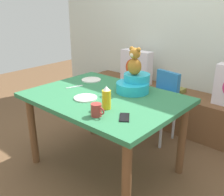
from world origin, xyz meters
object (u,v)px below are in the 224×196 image
at_px(ketchup_bottle, 106,98).
at_px(coffee_mug, 97,110).
at_px(book_stack, 176,90).
at_px(dinner_plate_near, 91,80).
at_px(pillow_floral_left, 136,67).
at_px(dinner_plate_far, 86,98).
at_px(infant_seat_teal, 134,84).
at_px(highchair, 159,97).
at_px(teddy_bear, 135,62).
at_px(dining_table, 105,106).
at_px(cell_phone, 124,117).

distance_m(ketchup_bottle, coffee_mug, 0.16).
distance_m(book_stack, dinner_plate_near, 1.13).
relative_size(pillow_floral_left, dinner_plate_near, 2.20).
height_order(coffee_mug, dinner_plate_far, coffee_mug).
relative_size(book_stack, dinner_plate_far, 1.00).
bearing_deg(infant_seat_teal, dinner_plate_far, -115.18).
bearing_deg(ketchup_bottle, highchair, 97.43).
bearing_deg(dinner_plate_far, teddy_bear, 64.79).
relative_size(pillow_floral_left, ketchup_bottle, 2.38).
bearing_deg(ketchup_bottle, pillow_floral_left, 118.33).
relative_size(dining_table, teddy_bear, 5.35).
bearing_deg(infant_seat_teal, book_stack, 94.16).
distance_m(highchair, teddy_bear, 0.74).
bearing_deg(pillow_floral_left, teddy_bear, -54.62).
xyz_separation_m(ketchup_bottle, coffee_mug, (0.04, -0.15, -0.04)).
distance_m(highchair, dinner_plate_far, 1.00).
xyz_separation_m(teddy_bear, dinner_plate_far, (-0.20, -0.42, -0.27)).
relative_size(dining_table, ketchup_bottle, 7.23).
bearing_deg(coffee_mug, teddy_bear, 101.48).
bearing_deg(highchair, dinner_plate_near, -131.52).
bearing_deg(pillow_floral_left, dinner_plate_far, -70.68).
distance_m(pillow_floral_left, dinner_plate_near, 0.99).
height_order(book_stack, cell_phone, cell_phone).
distance_m(coffee_mug, cell_phone, 0.21).
distance_m(dinner_plate_far, cell_phone, 0.50).
xyz_separation_m(pillow_floral_left, highchair, (0.64, -0.42, -0.16)).
height_order(teddy_bear, dinner_plate_far, teddy_bear).
relative_size(teddy_bear, cell_phone, 1.74).
xyz_separation_m(book_stack, ketchup_bottle, (0.16, -1.44, 0.34)).
bearing_deg(cell_phone, infant_seat_teal, 83.60).
bearing_deg(dinner_plate_near, pillow_floral_left, 98.08).
height_order(pillow_floral_left, cell_phone, pillow_floral_left).
distance_m(dining_table, dinner_plate_far, 0.20).
distance_m(pillow_floral_left, highchair, 0.78).
height_order(highchair, teddy_bear, teddy_bear).
bearing_deg(dinner_plate_far, ketchup_bottle, -8.35).
bearing_deg(coffee_mug, infant_seat_teal, 101.47).
bearing_deg(dining_table, book_stack, 87.58).
xyz_separation_m(book_stack, infant_seat_teal, (0.07, -0.98, 0.33)).
xyz_separation_m(highchair, ketchup_bottle, (0.13, -1.01, 0.31)).
height_order(ketchup_bottle, dinner_plate_far, ketchup_bottle).
bearing_deg(highchair, pillow_floral_left, 146.80).
height_order(book_stack, highchair, highchair).
bearing_deg(dinner_plate_near, dinner_plate_far, -49.44).
xyz_separation_m(pillow_floral_left, teddy_bear, (0.68, -0.96, 0.34)).
relative_size(teddy_bear, ketchup_bottle, 1.35).
distance_m(coffee_mug, dinner_plate_near, 0.89).
distance_m(pillow_floral_left, ketchup_bottle, 1.62).
bearing_deg(ketchup_bottle, teddy_bear, 100.42).
xyz_separation_m(infant_seat_teal, dinner_plate_far, (-0.20, -0.42, -0.07)).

